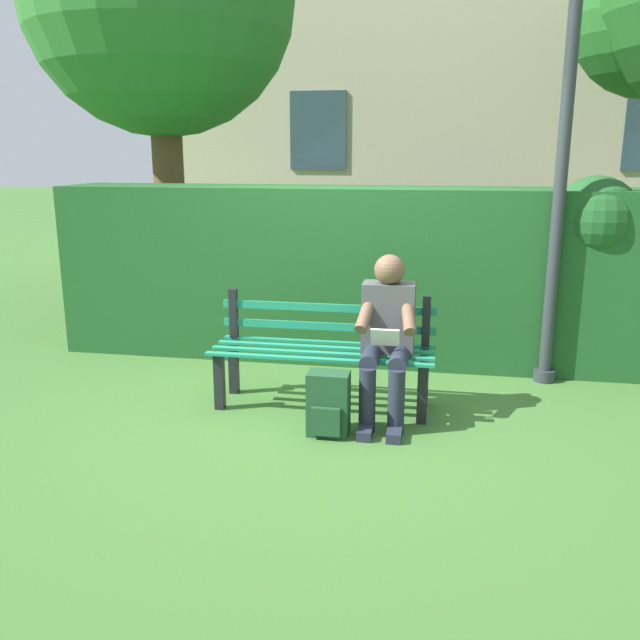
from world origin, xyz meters
name	(u,v)px	position (x,y,z in m)	size (l,w,h in m)	color
ground	(322,407)	(0.00, 0.00, 0.00)	(60.00, 60.00, 0.00)	#3D6B2D
park_bench	(324,351)	(0.00, -0.06, 0.43)	(1.68, 0.52, 0.85)	black
person_seated	(387,333)	(-0.49, 0.10, 0.63)	(0.44, 0.73, 1.19)	#4C4C51
hedge_backdrop	(385,270)	(-0.34, -1.39, 0.84)	(6.03, 0.88, 1.71)	#1E5123
tree	(151,6)	(2.45, -2.85, 3.47)	(3.13, 2.99, 5.04)	brown
building_facade	(482,24)	(-1.33, -7.68, 3.98)	(10.04, 3.15, 7.97)	#BCAD93
backpack	(328,404)	(-0.13, 0.50, 0.22)	(0.28, 0.26, 0.45)	#1E4728
lamp_post	(564,144)	(-1.76, -0.94, 1.96)	(0.26, 0.26, 3.29)	#2D3338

